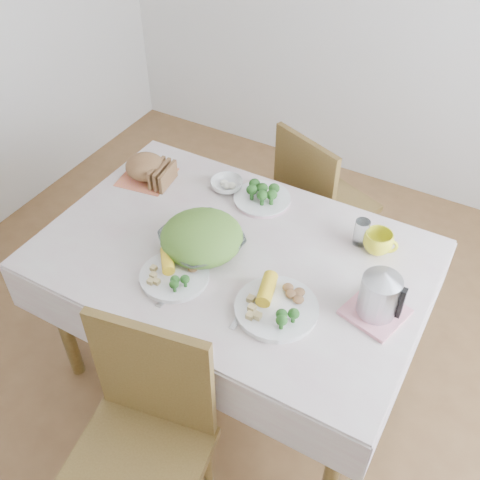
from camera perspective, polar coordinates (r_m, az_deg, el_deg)
The scene contains 18 objects.
floor at distance 2.79m, azimuth -0.57°, elevation -12.60°, with size 3.60×3.60×0.00m, color brown.
dining_table at distance 2.49m, azimuth -0.63°, elevation -7.68°, with size 1.40×0.90×0.75m, color brown.
tablecloth at distance 2.21m, azimuth -0.71°, elevation -1.35°, with size 1.50×1.00×0.01m, color beige.
chair_near at distance 2.04m, azimuth -10.61°, elevation -21.95°, with size 0.44×0.44×0.98m, color brown.
chair_far at distance 2.95m, azimuth 8.80°, elevation 3.89°, with size 0.41×0.41×0.91m, color brown.
salad_bowl at distance 2.19m, azimuth -3.88°, elevation -0.24°, with size 0.30×0.30×0.07m, color white.
dinner_plate_left at distance 2.11m, azimuth -6.66°, elevation -3.68°, with size 0.26×0.26×0.02m, color white.
dinner_plate_right at distance 1.99m, azimuth 3.72°, elevation -6.98°, with size 0.30×0.30×0.02m, color white.
broccoli_plate at distance 2.44m, azimuth 2.26°, elevation 4.16°, with size 0.25×0.25×0.02m, color beige.
napkin at distance 2.62m, azimuth -9.44°, elevation 6.33°, with size 0.22×0.22×0.00m, color #DE724C.
bread_loaf at distance 2.58m, azimuth -9.58°, elevation 7.33°, with size 0.18×0.17×0.11m, color brown.
fruit_bowl at distance 2.50m, azimuth -1.35°, elevation 5.63°, with size 0.14×0.14×0.05m, color white.
yellow_mug at distance 2.24m, azimuth 13.83°, elevation -0.22°, with size 0.12×0.12×0.09m, color yellow.
glass_tumbler at distance 2.25m, azimuth 12.25°, elevation 0.95°, with size 0.06×0.06×0.11m, color white.
pink_tray at distance 2.04m, azimuth 13.56°, elevation -7.10°, with size 0.19×0.19×0.02m, color pink.
electric_kettle at distance 1.96m, azimuth 14.09°, elevation -4.96°, with size 0.14×0.14×0.19m, color #B2B5BA.
fork_left at distance 2.08m, azimuth -6.70°, elevation -5.08°, with size 0.02×0.19×0.00m, color silver.
fork_right at distance 2.00m, azimuth 0.40°, elevation -7.24°, with size 0.02×0.18×0.00m, color silver.
Camera 1 is at (0.80, -1.37, 2.29)m, focal length 42.00 mm.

